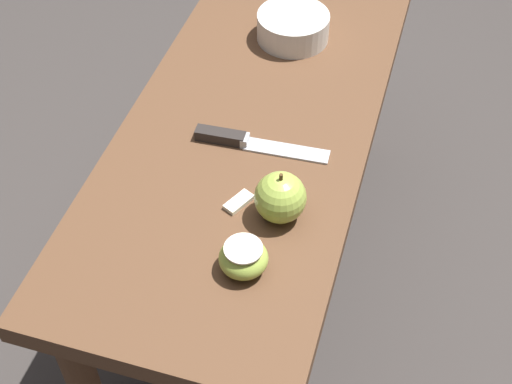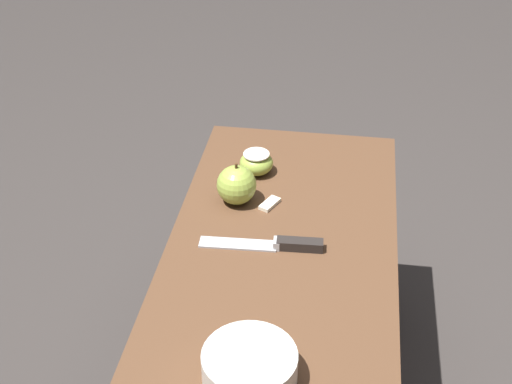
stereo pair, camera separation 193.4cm
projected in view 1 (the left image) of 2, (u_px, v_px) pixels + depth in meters
name	position (u px, v px, depth m)	size (l,w,h in m)	color
ground_plane	(255.00, 267.00, 1.64)	(8.00, 8.00, 0.00)	#383330
wooden_bench	(255.00, 139.00, 1.34)	(1.07, 0.43, 0.47)	brown
knife	(241.00, 140.00, 1.23)	(0.04, 0.24, 0.02)	#B7BABF
apple_whole	(280.00, 198.00, 1.09)	(0.08, 0.08, 0.09)	#9EB747
apple_cut	(243.00, 258.00, 1.03)	(0.07, 0.07, 0.05)	#9EB747
apple_slice_near_knife	(239.00, 202.00, 1.13)	(0.06, 0.04, 0.01)	white
bowl	(293.00, 27.00, 1.42)	(0.14, 0.14, 0.05)	silver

